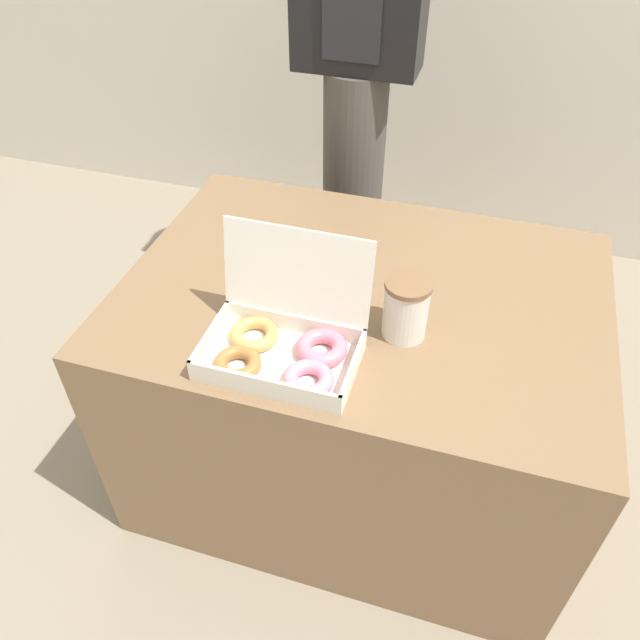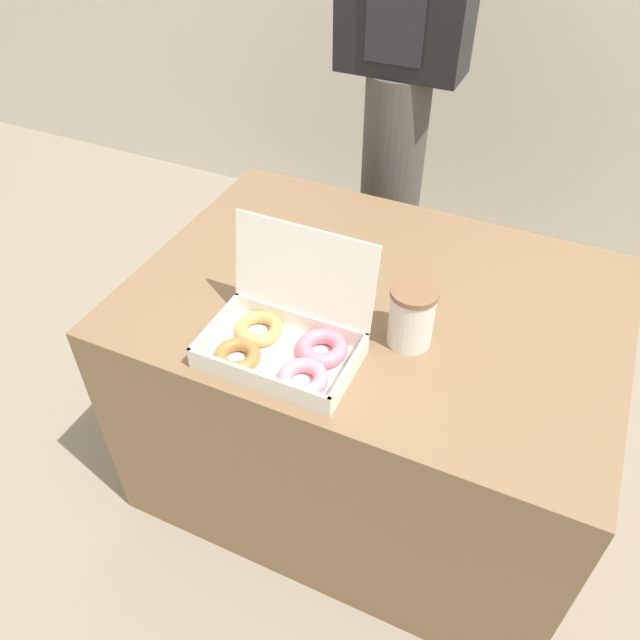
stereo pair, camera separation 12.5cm
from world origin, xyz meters
The scene contains 5 objects.
ground_plane centered at (0.00, 0.00, 0.00)m, with size 14.00×14.00×0.00m, color gray.
table centered at (0.00, 0.00, 0.35)m, with size 1.16×0.84×0.70m.
donut_box centered at (-0.10, -0.27, 0.74)m, with size 0.32×0.24×0.25m.
coffee_cup centered at (0.12, -0.12, 0.77)m, with size 0.10×0.10×0.14m.
person_customer centered at (-0.21, 0.70, 1.05)m, with size 0.37×0.24×1.83m.
Camera 2 is at (0.36, -1.10, 1.65)m, focal length 35.00 mm.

